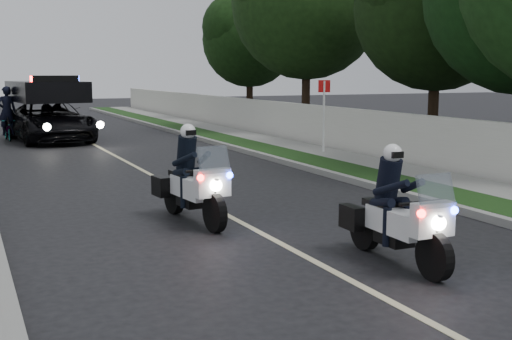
{
  "coord_description": "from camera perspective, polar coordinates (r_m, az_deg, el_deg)",
  "views": [
    {
      "loc": [
        -4.47,
        -7.79,
        2.66
      ],
      "look_at": [
        0.11,
        2.38,
        1.0
      ],
      "focal_mm": 46.19,
      "sensor_mm": 36.0,
      "label": 1
    }
  ],
  "objects": [
    {
      "name": "tree_right_c",
      "position": [
        23.58,
        14.96,
        1.71
      ],
      "size": [
        5.86,
        5.86,
        9.32
      ],
      "primitive_type": null,
      "rotation": [
        0.0,
        0.0,
        -0.05
      ],
      "color": "black",
      "rests_on": "ground"
    },
    {
      "name": "tree_right_e",
      "position": [
        36.4,
        -0.55,
        4.29
      ],
      "size": [
        6.22,
        6.22,
        8.53
      ],
      "primitive_type": null,
      "rotation": [
        0.0,
        0.0,
        0.25
      ],
      "color": "#163310",
      "rests_on": "ground"
    },
    {
      "name": "lane_marking",
      "position": [
        18.53,
        -10.03,
        0.1
      ],
      "size": [
        0.12,
        50.0,
        0.01
      ],
      "primitive_type": "cube",
      "color": "#BFB78C",
      "rests_on": "ground"
    },
    {
      "name": "grass_verge",
      "position": [
        20.22,
        3.25,
        1.13
      ],
      "size": [
        1.2,
        60.0,
        0.16
      ],
      "primitive_type": "cube",
      "color": "#193814",
      "rests_on": "ground"
    },
    {
      "name": "cyclist",
      "position": [
        27.69,
        -20.64,
        2.42
      ],
      "size": [
        0.72,
        0.51,
        1.92
      ],
      "primitive_type": "imported",
      "rotation": [
        0.0,
        0.0,
        3.22
      ],
      "color": "black",
      "rests_on": "ground"
    },
    {
      "name": "property_wall",
      "position": [
        21.3,
        8.78,
        3.23
      ],
      "size": [
        0.22,
        60.0,
        1.5
      ],
      "primitive_type": "cube",
      "color": "beige",
      "rests_on": "ground"
    },
    {
      "name": "sign_post",
      "position": [
        21.02,
        5.84,
        1.16
      ],
      "size": [
        0.49,
        0.49,
        2.49
      ],
      "primitive_type": null,
      "rotation": [
        0.0,
        0.0,
        -0.31
      ],
      "color": "#AA0C14",
      "rests_on": "ground"
    },
    {
      "name": "police_moto_right",
      "position": [
        9.54,
        11.95,
        -7.91
      ],
      "size": [
        0.72,
        1.99,
        1.68
      ],
      "primitive_type": null,
      "rotation": [
        0.0,
        0.0,
        -0.01
      ],
      "color": "silver",
      "rests_on": "ground"
    },
    {
      "name": "tree_right_d",
      "position": [
        29.0,
        4.3,
        3.19
      ],
      "size": [
        7.76,
        7.76,
        10.79
      ],
      "primitive_type": null,
      "rotation": [
        0.0,
        0.0,
        -0.23
      ],
      "color": "#1C3B13",
      "rests_on": "ground"
    },
    {
      "name": "police_moto_left",
      "position": [
        11.88,
        -5.5,
        -4.51
      ],
      "size": [
        0.94,
        2.14,
        1.76
      ],
      "primitive_type": null,
      "rotation": [
        0.0,
        0.0,
        0.11
      ],
      "color": "silver",
      "rests_on": "ground"
    },
    {
      "name": "police_suv",
      "position": [
        26.81,
        -17.31,
        2.4
      ],
      "size": [
        3.15,
        5.83,
        2.72
      ],
      "primitive_type": "imported",
      "rotation": [
        0.0,
        0.0,
        0.1
      ],
      "color": "black",
      "rests_on": "ground"
    },
    {
      "name": "sidewalk_right",
      "position": [
        20.85,
        6.43,
        1.31
      ],
      "size": [
        1.4,
        60.0,
        0.16
      ],
      "primitive_type": "cube",
      "color": "gray",
      "rests_on": "ground"
    },
    {
      "name": "ground",
      "position": [
        9.36,
        5.42,
        -8.08
      ],
      "size": [
        120.0,
        120.0,
        0.0
      ],
      "primitive_type": "plane",
      "color": "black",
      "rests_on": "ground"
    },
    {
      "name": "curb_right",
      "position": [
        19.91,
        1.47,
        1.01
      ],
      "size": [
        0.2,
        60.0,
        0.15
      ],
      "primitive_type": "cube",
      "color": "gray",
      "rests_on": "ground"
    },
    {
      "name": "bicycle",
      "position": [
        27.69,
        -20.64,
        2.42
      ],
      "size": [
        0.67,
        1.6,
        0.82
      ],
      "primitive_type": "imported",
      "rotation": [
        0.0,
        0.0,
        0.08
      ],
      "color": "black",
      "rests_on": "ground"
    }
  ]
}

